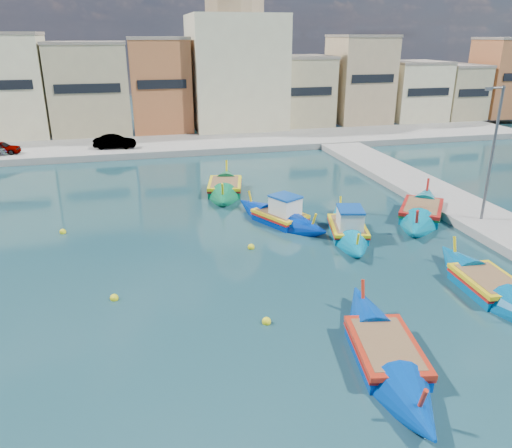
{
  "coord_description": "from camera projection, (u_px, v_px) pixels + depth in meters",
  "views": [
    {
      "loc": [
        -1.74,
        -17.27,
        10.52
      ],
      "look_at": [
        4.0,
        6.0,
        1.4
      ],
      "focal_mm": 35.0,
      "sensor_mm": 36.0,
      "label": 1
    }
  ],
  "objects": [
    {
      "name": "luzzu_turquoise_cabin",
      "position": [
        348.0,
        230.0,
        27.85
      ],
      "size": [
        3.86,
        8.51,
        2.67
      ],
      "color": "#007AA4",
      "rests_on": "ground"
    },
    {
      "name": "north_townhouses",
      "position": [
        207.0,
        88.0,
        55.23
      ],
      "size": [
        83.2,
        7.87,
        10.19
      ],
      "color": "tan",
      "rests_on": "ground"
    },
    {
      "name": "mooring_buoys",
      "position": [
        239.0,
        241.0,
        26.91
      ],
      "size": [
        23.1,
        21.03,
        0.36
      ],
      "color": "#F8F51A",
      "rests_on": "ground"
    },
    {
      "name": "luzzu_cyan_mid",
      "position": [
        421.0,
        213.0,
        30.55
      ],
      "size": [
        7.4,
        8.91,
        2.79
      ],
      "color": "#007797",
      "rests_on": "ground"
    },
    {
      "name": "luzzu_green",
      "position": [
        225.0,
        188.0,
        35.44
      ],
      "size": [
        4.09,
        8.88,
        2.71
      ],
      "color": "#0B7645",
      "rests_on": "ground"
    },
    {
      "name": "quay_street_lamp",
      "position": [
        491.0,
        154.0,
        27.61
      ],
      "size": [
        1.18,
        0.16,
        8.0
      ],
      "color": "#595B60",
      "rests_on": "ground"
    },
    {
      "name": "church_block",
      "position": [
        235.0,
        55.0,
        55.34
      ],
      "size": [
        10.0,
        10.0,
        19.1
      ],
      "color": "beige",
      "rests_on": "ground"
    },
    {
      "name": "parked_cars",
      "position": [
        37.0,
        146.0,
        44.77
      ],
      "size": [
        14.82,
        2.21,
        1.25
      ],
      "color": "#4C1919",
      "rests_on": "north_quay"
    },
    {
      "name": "north_quay",
      "position": [
        153.0,
        146.0,
        48.73
      ],
      "size": [
        80.0,
        8.0,
        0.6
      ],
      "primitive_type": "cube",
      "color": "gray",
      "rests_on": "ground"
    },
    {
      "name": "luzzu_blue_south",
      "position": [
        385.0,
        354.0,
        17.09
      ],
      "size": [
        3.58,
        9.1,
        2.56
      ],
      "color": "#003AA9",
      "rests_on": "ground"
    },
    {
      "name": "luzzu_blue_cabin",
      "position": [
        280.0,
        217.0,
        29.67
      ],
      "size": [
        5.16,
        7.68,
        2.72
      ],
      "color": "#00299D",
      "rests_on": "ground"
    },
    {
      "name": "ground",
      "position": [
        194.0,
        318.0,
        19.8
      ],
      "size": [
        160.0,
        160.0,
        0.0
      ],
      "primitive_type": "plane",
      "color": "#14373E",
      "rests_on": "ground"
    },
    {
      "name": "luzzu_cyan_south",
      "position": [
        488.0,
        286.0,
        21.69
      ],
      "size": [
        2.53,
        8.12,
        2.49
      ],
      "color": "#005E9A",
      "rests_on": "ground"
    }
  ]
}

